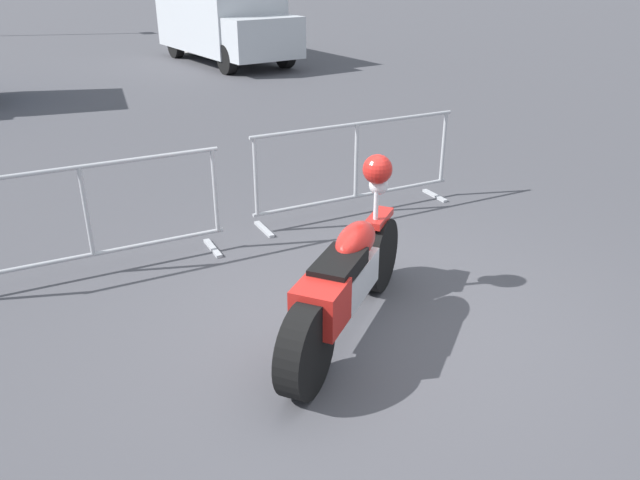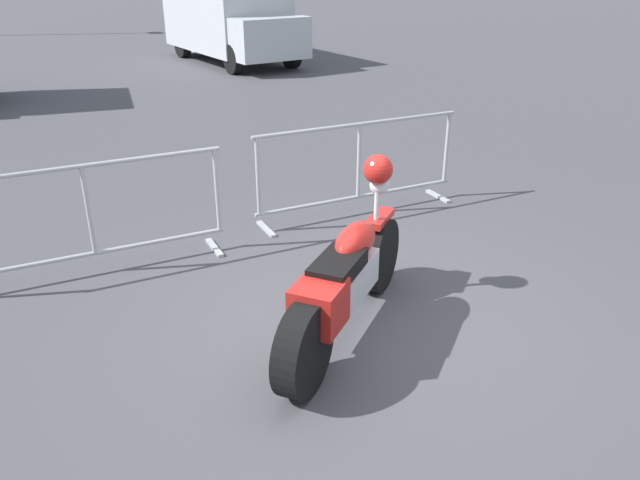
% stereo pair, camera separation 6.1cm
% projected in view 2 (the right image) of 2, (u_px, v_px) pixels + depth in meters
% --- Properties ---
extents(ground_plane, '(120.00, 120.00, 0.00)m').
position_uv_depth(ground_plane, '(373.00, 326.00, 5.06)').
color(ground_plane, '#424247').
extents(motorcycle, '(1.92, 1.49, 1.27)m').
position_uv_depth(motorcycle, '(346.00, 278.00, 4.79)').
color(motorcycle, black).
rests_on(motorcycle, ground).
extents(crowd_barrier_near, '(2.53, 0.60, 1.07)m').
position_uv_depth(crowd_barrier_near, '(90.00, 218.00, 5.69)').
color(crowd_barrier_near, '#9EA0A5').
rests_on(crowd_barrier_near, ground).
extents(crowd_barrier_far, '(2.53, 0.60, 1.07)m').
position_uv_depth(crowd_barrier_far, '(359.00, 167.00, 7.04)').
color(crowd_barrier_far, '#9EA0A5').
rests_on(crowd_barrier_far, ground).
extents(delivery_van, '(2.22, 5.10, 2.31)m').
position_uv_depth(delivery_van, '(229.00, 15.00, 16.94)').
color(delivery_van, '#B2B7BC').
rests_on(delivery_van, ground).
extents(pedestrian, '(0.48, 0.48, 1.69)m').
position_uv_depth(pedestrian, '(240.00, 6.00, 23.70)').
color(pedestrian, '#262838').
rests_on(pedestrian, ground).
extents(planter_island, '(3.77, 3.77, 1.14)m').
position_uv_depth(planter_island, '(246.00, 37.00, 19.80)').
color(planter_island, '#ADA89E').
rests_on(planter_island, ground).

